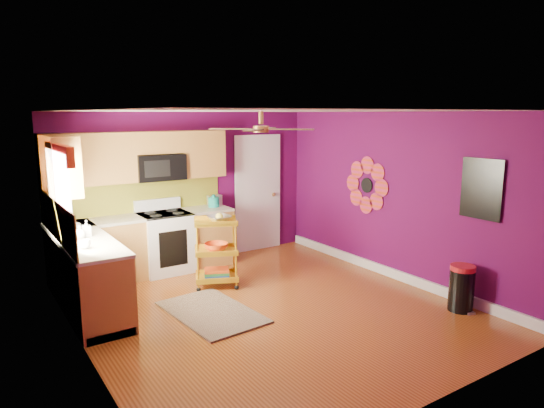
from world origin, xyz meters
TOP-DOWN VIEW (x-y plane):
  - ground at (0.00, 0.00)m, footprint 5.00×5.00m
  - room_envelope at (0.03, 0.00)m, footprint 4.54×5.04m
  - lower_cabinets at (-1.35, 1.82)m, footprint 2.81×2.31m
  - electric_range at (-0.55, 2.17)m, footprint 0.76×0.66m
  - upper_cabinetry at (-1.24, 2.17)m, footprint 2.80×2.30m
  - left_window at (-2.22, 1.05)m, footprint 0.08×1.35m
  - panel_door at (1.35, 2.47)m, footprint 0.95×0.11m
  - right_wall_art at (2.23, -0.34)m, footprint 0.04×2.74m
  - ceiling_fan at (0.00, 0.20)m, footprint 1.01×1.01m
  - shag_rug at (-0.69, 0.29)m, footprint 0.99×1.50m
  - rolling_cart at (-0.19, 1.11)m, footprint 0.73×0.64m
  - trash_can at (1.99, -1.38)m, footprint 0.39×0.39m
  - teal_kettle at (0.34, 2.23)m, footprint 0.18×0.18m
  - toaster at (0.40, 2.32)m, footprint 0.22×0.15m
  - soap_bottle_a at (-1.89, 1.34)m, footprint 0.09×0.10m
  - soap_bottle_b at (-2.00, 1.25)m, footprint 0.13×0.13m
  - counter_dish at (-1.99, 1.87)m, footprint 0.27×0.27m
  - counter_cup at (-2.05, 0.76)m, footprint 0.13×0.13m

SIDE VIEW (x-z plane):
  - ground at x=0.00m, z-range 0.00..0.00m
  - shag_rug at x=-0.69m, z-range 0.00..0.02m
  - trash_can at x=1.99m, z-range 0.00..0.59m
  - lower_cabinets at x=-1.35m, z-range -0.04..0.90m
  - electric_range at x=-0.55m, z-range -0.08..1.05m
  - rolling_cart at x=-0.19m, z-range 0.01..1.10m
  - counter_dish at x=-1.99m, z-range 0.94..1.01m
  - counter_cup at x=-2.05m, z-range 0.94..1.05m
  - teal_kettle at x=0.34m, z-range 0.92..1.13m
  - panel_door at x=1.35m, z-range -0.05..2.10m
  - soap_bottle_b at x=-2.00m, z-range 0.94..1.11m
  - toaster at x=0.40m, z-range 0.94..1.12m
  - soap_bottle_a at x=-1.89m, z-range 0.94..1.15m
  - right_wall_art at x=2.23m, z-range 0.92..1.96m
  - room_envelope at x=0.03m, z-range 0.37..2.89m
  - left_window at x=-2.22m, z-range 1.20..2.28m
  - upper_cabinetry at x=-1.24m, z-range 1.17..2.43m
  - ceiling_fan at x=0.00m, z-range 2.16..2.42m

